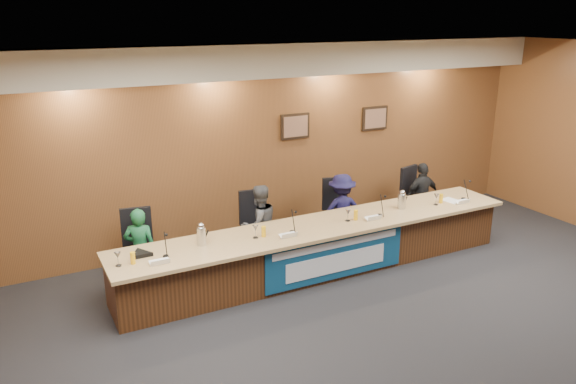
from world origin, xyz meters
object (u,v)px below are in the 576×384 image
object	(u,v)px
office_chair_c	(338,216)
panelist_b	(259,225)
office_chair_d	(417,201)
speakerphone	(141,254)
dais_body	(321,249)
office_chair_a	(139,254)
panelist_a	(140,249)
banner	(336,257)
carafe_left	(201,236)
panelist_d	(422,197)
panelist_c	(341,211)
carafe_right	(402,201)
office_chair_b	(257,232)

from	to	relation	value
office_chair_c	panelist_b	bearing A→B (deg)	-159.26
office_chair_d	speakerphone	distance (m)	5.04
dais_body	office_chair_a	bearing A→B (deg)	163.08
panelist_a	speakerphone	bearing A→B (deg)	102.29
office_chair_d	panelist_a	bearing A→B (deg)	165.80
banner	carafe_left	xyz separation A→B (m)	(-1.79, 0.45, 0.49)
panelist_b	panelist_d	bearing A→B (deg)	171.92
panelist_c	office_chair_c	distance (m)	0.16
carafe_left	carafe_right	distance (m)	3.21
panelist_c	speakerphone	size ratio (longest dim) A/B	3.79
office_chair_c	carafe_left	distance (m)	2.67
banner	office_chair_c	xyz separation A→B (m)	(0.76, 1.16, 0.10)
panelist_d	carafe_left	size ratio (longest dim) A/B	4.97
panelist_c	office_chair_a	size ratio (longest dim) A/B	2.53
banner	office_chair_c	size ratio (longest dim) A/B	4.58
carafe_left	carafe_right	world-z (taller)	carafe_left
office_chair_c	carafe_right	world-z (taller)	carafe_right
dais_body	panelist_a	distance (m)	2.55
panelist_c	speakerphone	bearing A→B (deg)	23.07
office_chair_a	office_chair_b	size ratio (longest dim) A/B	1.00
dais_body	carafe_left	size ratio (longest dim) A/B	24.86
office_chair_a	carafe_right	size ratio (longest dim) A/B	2.12
dais_body	banner	world-z (taller)	banner
banner	panelist_b	size ratio (longest dim) A/B	1.77
office_chair_a	office_chair_c	size ratio (longest dim) A/B	1.00
office_chair_c	speakerphone	bearing A→B (deg)	-151.44
panelist_a	banner	bearing A→B (deg)	-179.48
office_chair_c	panelist_c	bearing A→B (deg)	-73.21
panelist_b	panelist_c	size ratio (longest dim) A/B	1.02
panelist_c	carafe_right	bearing A→B (deg)	147.96
panelist_b	panelist_d	distance (m)	3.09
panelist_a	speakerphone	size ratio (longest dim) A/B	3.65
panelist_c	carafe_left	size ratio (longest dim) A/B	5.03
panelist_b	office_chair_c	xyz separation A→B (m)	(1.45, 0.10, -0.14)
office_chair_a	office_chair_d	bearing A→B (deg)	10.04
office_chair_d	carafe_left	xyz separation A→B (m)	(-4.19, -0.71, 0.39)
panelist_c	banner	bearing A→B (deg)	67.55
banner	office_chair_c	distance (m)	1.39
dais_body	panelist_c	xyz separation A→B (m)	(0.76, 0.65, 0.26)
panelist_a	office_chair_a	xyz separation A→B (m)	(0.00, 0.10, -0.10)
dais_body	panelist_c	size ratio (longest dim) A/B	4.94
banner	office_chair_b	xyz separation A→B (m)	(-0.69, 1.16, 0.10)
carafe_right	speakerphone	bearing A→B (deg)	179.01
banner	speakerphone	distance (m)	2.65
panelist_b	carafe_left	distance (m)	1.28
office_chair_c	carafe_left	size ratio (longest dim) A/B	1.99
dais_body	carafe_left	xyz separation A→B (m)	(-1.79, 0.04, 0.52)
office_chair_a	office_chair_c	xyz separation A→B (m)	(3.21, 0.00, 0.00)
dais_body	speakerphone	distance (m)	2.62
dais_body	panelist_d	distance (m)	2.50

